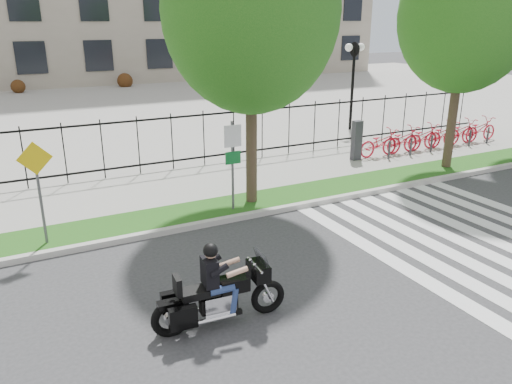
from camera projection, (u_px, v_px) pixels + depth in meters
name	position (u px, v px, depth m)	size (l,w,h in m)	color
ground	(318.00, 288.00, 10.22)	(120.00, 120.00, 0.00)	#323234
curb	(234.00, 218.00, 13.63)	(60.00, 0.20, 0.15)	#B6B3AB
grass_verge	(221.00, 208.00, 14.35)	(60.00, 1.50, 0.15)	#174A12
sidewalk	(191.00, 184.00, 16.45)	(60.00, 3.50, 0.15)	#9B9991
plaza	(93.00, 107.00, 31.18)	(80.00, 34.00, 0.10)	#9B9991
crosswalk_stripes	(481.00, 243.00, 12.31)	(5.70, 8.00, 0.01)	silver
iron_fence	(172.00, 142.00, 17.56)	(30.00, 0.06, 2.00)	black
lamp_post_right	(354.00, 65.00, 23.59)	(1.06, 0.70, 4.25)	black
street_tree_1	(251.00, 10.00, 13.02)	(4.73, 4.73, 8.02)	#382A1E
street_tree_2	(465.00, 16.00, 16.53)	(4.41, 4.41, 7.72)	#382A1E
bike_share_station	(432.00, 136.00, 20.59)	(7.88, 0.89, 1.50)	#2D2D33
sign_pole_regulatory	(233.00, 154.00, 13.59)	(0.50, 0.09, 2.50)	#59595B
sign_pole_warning	(38.00, 179.00, 11.45)	(0.78, 0.09, 2.49)	#59595B
motorcycle_rider	(220.00, 292.00, 8.83)	(2.53, 0.78, 1.95)	black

